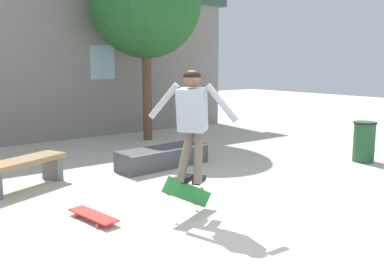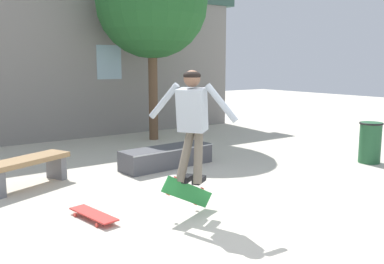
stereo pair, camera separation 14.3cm
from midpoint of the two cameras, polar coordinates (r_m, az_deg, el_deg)
name	(u,v)px [view 2 (the right image)]	position (r m, az deg, el deg)	size (l,w,h in m)	color
ground_plane	(245,234)	(5.13, 7.96, -13.32)	(40.00, 40.00, 0.00)	beige
building_backdrop	(45,55)	(11.36, -18.68, 9.76)	(11.96, 0.52, 5.05)	gray
tree_right	(152,2)	(11.05, -4.99, 16.86)	(2.78, 2.78, 4.84)	brown
park_bench	(27,166)	(7.26, -20.60, -4.33)	(1.47, 0.97, 0.47)	#99754C
skate_ledge	(167,157)	(8.16, -2.87, -3.33)	(1.88, 0.71, 0.38)	#4C4C51
trash_bin	(370,142)	(9.16, 23.08, -1.18)	(0.45, 0.45, 0.81)	#235633
skater	(192,116)	(5.34, 0.78, 2.13)	(0.70, 1.06, 1.43)	#9EA8B2
skateboard_flipping	(188,192)	(5.60, 0.15, -8.05)	(0.84, 0.16, 0.57)	#237F38
skateboard_resting	(93,214)	(5.62, -12.29, -10.66)	(0.36, 0.84, 0.08)	red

